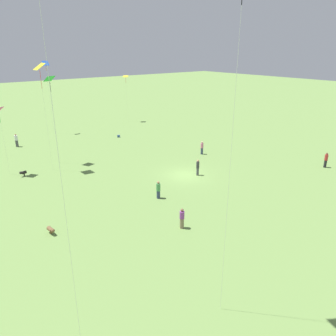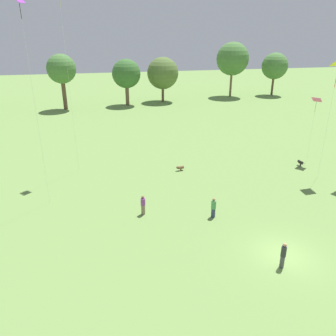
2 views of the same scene
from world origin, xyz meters
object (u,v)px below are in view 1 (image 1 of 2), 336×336
object	(u,v)px
person_2	(202,148)
picnic_bag_2	(119,136)
person_3	(326,160)
dog_0	(51,230)
person_0	(198,167)
kite_6	(126,78)
dog_1	(23,173)
kite_2	(242,4)
kite_1	(50,81)
kite_7	(46,66)
person_1	(182,218)
person_5	(16,140)
kite_4	(40,70)
person_4	(158,190)

from	to	relation	value
person_2	picnic_bag_2	distance (m)	15.06
person_3	person_2	bearing A→B (deg)	179.66
dog_0	person_0	bearing A→B (deg)	-179.79
kite_6	dog_0	distance (m)	41.11
dog_0	dog_1	size ratio (longest dim) A/B	1.13
dog_0	kite_2	bearing A→B (deg)	102.18
kite_1	dog_1	xyz separation A→B (m)	(-1.93, 4.83, -9.34)
person_2	dog_1	size ratio (longest dim) A/B	2.31
kite_1	kite_7	bearing A→B (deg)	-80.61
person_0	kite_2	bearing A→B (deg)	-98.39
person_1	person_3	world-z (taller)	person_3
person_2	person_5	xyz separation A→B (m)	(18.91, 18.28, 0.04)
person_5	kite_7	bearing A→B (deg)	-42.73
person_0	kite_2	world-z (taller)	kite_2
person_1	picnic_bag_2	world-z (taller)	person_1
kite_1	dog_0	world-z (taller)	kite_1
kite_2	kite_4	size ratio (longest dim) A/B	1.39
dog_0	kite_4	bearing A→B (deg)	-116.89
person_0	kite_4	xyz separation A→B (m)	(11.62, 12.05, 10.24)
person_0	person_3	world-z (taller)	person_3
person_5	kite_4	xyz separation A→B (m)	(-12.51, -0.54, 10.23)
person_2	picnic_bag_2	world-z (taller)	person_2
person_4	dog_0	size ratio (longest dim) A/B	1.99
person_1	dog_0	bearing A→B (deg)	116.06
person_2	kite_7	distance (m)	27.79
kite_7	dog_1	size ratio (longest dim) A/B	14.88
person_2	kite_2	size ratio (longest dim) A/B	0.11
picnic_bag_2	dog_0	bearing A→B (deg)	139.41
person_0	person_4	distance (m)	7.23
person_2	kite_4	world-z (taller)	kite_4
kite_1	picnic_bag_2	bearing A→B (deg)	-125.75
person_0	dog_1	bearing A→B (deg)	173.90
person_1	person_2	distance (m)	19.25
person_4	kite_4	xyz separation A→B (m)	(13.64, 5.10, 10.31)
person_1	kite_2	distance (m)	16.57
dog_0	person_5	bearing A→B (deg)	-106.30
picnic_bag_2	kite_7	bearing A→B (deg)	37.84
person_2	dog_0	distance (m)	23.93
person_2	kite_1	size ratio (longest dim) A/B	0.17
person_3	kite_4	xyz separation A→B (m)	(19.15, 25.61, 10.24)
dog_1	picnic_bag_2	size ratio (longest dim) A/B	1.59
person_3	kite_7	distance (m)	42.09
kite_2	kite_6	world-z (taller)	kite_2
person_1	person_5	xyz separation A→B (m)	(31.64, 3.84, 0.09)
kite_1	person_3	bearing A→B (deg)	166.02
kite_4	dog_0	size ratio (longest dim) A/B	13.70
kite_4	dog_0	distance (m)	18.11
person_0	person_4	xyz separation A→B (m)	(-2.02, 6.94, -0.07)
person_5	kite_1	distance (m)	13.90
kite_7	kite_4	bearing A→B (deg)	-65.39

